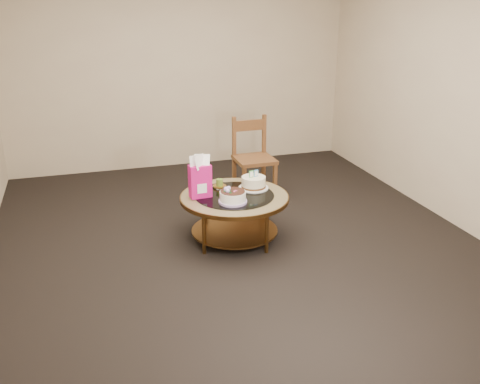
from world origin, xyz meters
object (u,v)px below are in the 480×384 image
object	(u,v)px
cream_cake	(254,183)
dining_chair	(253,158)
decorated_cake	(233,197)
gift_bag	(200,177)
coffee_table	(235,203)

from	to	relation	value
cream_cake	dining_chair	world-z (taller)	dining_chair
decorated_cake	dining_chair	xyz separation A→B (m)	(0.60, 1.22, -0.04)
decorated_cake	gift_bag	xyz separation A→B (m)	(-0.24, 0.22, 0.15)
coffee_table	cream_cake	bearing A→B (deg)	27.42
coffee_table	gift_bag	distance (m)	0.42
coffee_table	gift_bag	world-z (taller)	gift_bag
gift_bag	dining_chair	world-z (taller)	dining_chair
cream_cake	gift_bag	distance (m)	0.56
decorated_cake	cream_cake	size ratio (longest dim) A/B	0.90
cream_cake	gift_bag	world-z (taller)	gift_bag
dining_chair	decorated_cake	bearing A→B (deg)	-117.46
coffee_table	dining_chair	xyz separation A→B (m)	(0.53, 1.05, 0.09)
coffee_table	cream_cake	world-z (taller)	cream_cake
cream_cake	dining_chair	size ratio (longest dim) A/B	0.31
coffee_table	decorated_cake	bearing A→B (deg)	-111.58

